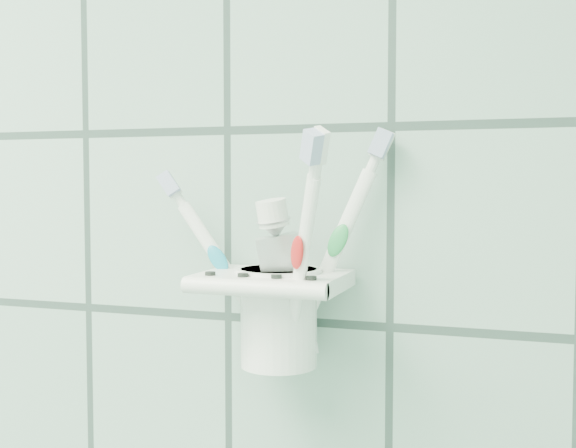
{
  "coord_description": "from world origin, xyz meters",
  "views": [
    {
      "loc": [
        0.86,
        0.6,
        1.37
      ],
      "look_at": [
        0.69,
        1.1,
        1.34
      ],
      "focal_mm": 45.0,
      "sensor_mm": 36.0,
      "label": 1
    }
  ],
  "objects_px": {
    "toothbrush_pink": "(278,242)",
    "toothbrush_orange": "(287,233)",
    "toothpaste_tube": "(296,265)",
    "holder_bracket": "(274,282)",
    "cup": "(279,312)",
    "toothbrush_blue": "(290,232)"
  },
  "relations": [
    {
      "from": "toothpaste_tube",
      "to": "toothbrush_blue",
      "type": "bearing_deg",
      "value": 104.86
    },
    {
      "from": "toothpaste_tube",
      "to": "toothbrush_orange",
      "type": "bearing_deg",
      "value": 174.03
    },
    {
      "from": "holder_bracket",
      "to": "toothbrush_blue",
      "type": "distance_m",
      "value": 0.04
    },
    {
      "from": "cup",
      "to": "toothbrush_blue",
      "type": "relative_size",
      "value": 0.41
    },
    {
      "from": "toothbrush_orange",
      "to": "toothpaste_tube",
      "type": "height_order",
      "value": "toothbrush_orange"
    },
    {
      "from": "cup",
      "to": "toothbrush_blue",
      "type": "xyz_separation_m",
      "value": [
        0.01,
        0.01,
        0.07
      ]
    },
    {
      "from": "toothbrush_blue",
      "to": "toothbrush_pink",
      "type": "bearing_deg",
      "value": 171.87
    },
    {
      "from": "cup",
      "to": "toothbrush_orange",
      "type": "relative_size",
      "value": 0.41
    },
    {
      "from": "holder_bracket",
      "to": "toothbrush_orange",
      "type": "xyz_separation_m",
      "value": [
        0.01,
        0.0,
        0.04
      ]
    },
    {
      "from": "toothbrush_pink",
      "to": "toothbrush_orange",
      "type": "height_order",
      "value": "toothbrush_orange"
    },
    {
      "from": "cup",
      "to": "toothbrush_pink",
      "type": "xyz_separation_m",
      "value": [
        -0.0,
        0.01,
        0.06
      ]
    },
    {
      "from": "toothbrush_orange",
      "to": "toothpaste_tube",
      "type": "xyz_separation_m",
      "value": [
        0.01,
        0.0,
        -0.03
      ]
    },
    {
      "from": "toothbrush_pink",
      "to": "toothbrush_orange",
      "type": "xyz_separation_m",
      "value": [
        0.01,
        -0.01,
        0.01
      ]
    },
    {
      "from": "toothbrush_pink",
      "to": "toothbrush_blue",
      "type": "height_order",
      "value": "toothbrush_blue"
    },
    {
      "from": "cup",
      "to": "holder_bracket",
      "type": "bearing_deg",
      "value": -129.12
    },
    {
      "from": "toothbrush_orange",
      "to": "holder_bracket",
      "type": "bearing_deg",
      "value": -144.37
    },
    {
      "from": "cup",
      "to": "toothpaste_tube",
      "type": "xyz_separation_m",
      "value": [
        0.02,
        -0.0,
        0.04
      ]
    },
    {
      "from": "toothbrush_pink",
      "to": "toothpaste_tube",
      "type": "bearing_deg",
      "value": -54.08
    },
    {
      "from": "toothbrush_blue",
      "to": "toothbrush_orange",
      "type": "xyz_separation_m",
      "value": [
        0.0,
        -0.01,
        0.0
      ]
    },
    {
      "from": "holder_bracket",
      "to": "toothbrush_blue",
      "type": "relative_size",
      "value": 0.59
    },
    {
      "from": "toothbrush_pink",
      "to": "toothpaste_tube",
      "type": "height_order",
      "value": "toothbrush_pink"
    },
    {
      "from": "holder_bracket",
      "to": "toothpaste_tube",
      "type": "height_order",
      "value": "toothpaste_tube"
    }
  ]
}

